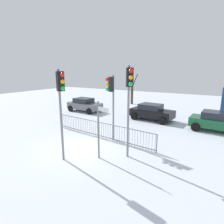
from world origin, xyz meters
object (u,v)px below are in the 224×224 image
car_grey_trailing (84,104)px  traffic_light_rear_left (61,95)px  direction_sign_post (99,127)px  car_black_far (152,112)px  bare_tree_centre (132,89)px  traffic_light_rear_right (111,93)px  traffic_light_foreground_right (129,92)px  car_green_near (217,121)px

car_grey_trailing → traffic_light_rear_left: bearing=-53.4°
direction_sign_post → car_black_far: direction_sign_post is taller
bare_tree_centre → direction_sign_post: bearing=-70.6°
direction_sign_post → bare_tree_centre: bare_tree_centre is taller
traffic_light_rear_right → car_grey_trailing: traffic_light_rear_right is taller
direction_sign_post → traffic_light_foreground_right: bearing=48.7°
traffic_light_rear_left → traffic_light_foreground_right: 3.23m
car_black_far → car_grey_trailing: size_ratio=1.02×
traffic_light_foreground_right → direction_sign_post: size_ratio=1.57×
traffic_light_rear_right → car_green_near: traffic_light_rear_right is taller
traffic_light_foreground_right → car_black_far: size_ratio=1.18×
traffic_light_rear_right → car_green_near: 8.34m
traffic_light_foreground_right → car_green_near: 8.58m
traffic_light_rear_right → direction_sign_post: (0.81, -2.49, -1.38)m
traffic_light_rear_right → direction_sign_post: 2.96m
traffic_light_rear_left → car_black_far: size_ratio=1.14×
traffic_light_foreground_right → car_grey_trailing: traffic_light_foreground_right is taller
traffic_light_rear_left → traffic_light_foreground_right: size_ratio=0.96×
traffic_light_foreground_right → car_grey_trailing: size_ratio=1.21×
direction_sign_post → traffic_light_rear_right: bearing=123.6°
traffic_light_rear_right → traffic_light_foreground_right: bearing=172.1°
car_green_near → traffic_light_rear_right: bearing=-133.5°
traffic_light_foreground_right → direction_sign_post: 2.28m
traffic_light_foreground_right → direction_sign_post: (-1.23, -0.80, -1.75)m
car_black_far → car_grey_trailing: same height
traffic_light_rear_left → car_green_near: (6.32, 9.17, -2.53)m
direction_sign_post → car_black_far: 8.73m
traffic_light_rear_left → traffic_light_rear_right: 3.65m
direction_sign_post → car_green_near: 9.51m
traffic_light_rear_right → car_black_far: (0.52, 6.19, -2.28)m
traffic_light_rear_left → traffic_light_rear_right: size_ratio=1.08×
direction_sign_post → car_green_near: bearing=73.9°
traffic_light_foreground_right → bare_tree_centre: (-6.64, 14.55, -1.36)m
traffic_light_rear_left → car_grey_trailing: size_ratio=1.16×
car_black_far → bare_tree_centre: bare_tree_centre is taller
traffic_light_rear_right → bare_tree_centre: bare_tree_centre is taller
traffic_light_rear_right → car_grey_trailing: bearing=-8.3°
traffic_light_rear_left → traffic_light_rear_right: bearing=-168.4°
car_green_near → bare_tree_centre: bearing=147.5°
car_green_near → car_grey_trailing: (-12.82, 0.32, 0.00)m
traffic_light_rear_left → bare_tree_centre: bare_tree_centre is taller
traffic_light_rear_right → car_green_near: (5.78, 5.57, -2.28)m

